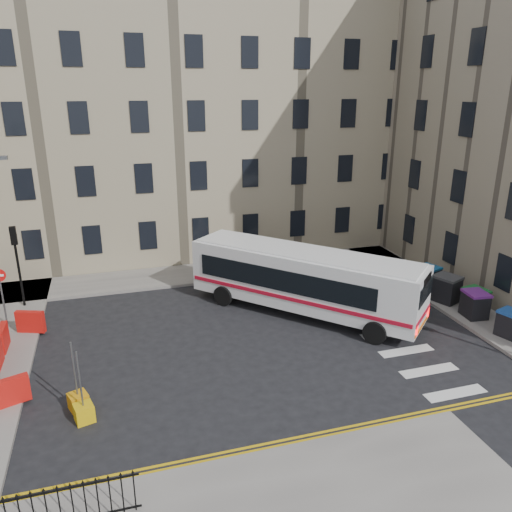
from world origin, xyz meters
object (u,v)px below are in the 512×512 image
wheelie_bin_e (429,276)px  bollard_chevron (78,402)px  wheelie_bin_a (511,324)px  bus (303,278)px  wheelie_bin_b (475,304)px  bollard_yellow (84,413)px  wheelie_bin_d (446,288)px  wheelie_bin_c (475,300)px

wheelie_bin_e → bollard_chevron: wheelie_bin_e is taller
wheelie_bin_a → bollard_chevron: size_ratio=2.15×
bus → wheelie_bin_b: 8.21m
wheelie_bin_b → wheelie_bin_e: bearing=93.9°
bus → wheelie_bin_e: bus is taller
wheelie_bin_b → bollard_chevron: (-17.85, -2.00, -0.48)m
wheelie_bin_a → wheelie_bin_e: bearing=72.2°
bollard_chevron → bollard_yellow: bearing=-74.2°
bollard_yellow → wheelie_bin_b: bearing=8.7°
bus → wheelie_bin_b: bus is taller
bollard_yellow → bollard_chevron: size_ratio=1.00×
wheelie_bin_d → bollard_yellow: wheelie_bin_d is taller
bollard_chevron → wheelie_bin_c: bearing=7.6°
bus → wheelie_bin_b: size_ratio=8.06×
bollard_yellow → wheelie_bin_d: bearing=14.9°
wheelie_bin_e → bollard_yellow: (-17.80, -6.59, -0.44)m
wheelie_bin_c → bollard_chevron: wheelie_bin_c is taller
wheelie_bin_c → wheelie_bin_a: bearing=-103.9°
wheelie_bin_a → bollard_chevron: wheelie_bin_a is taller
wheelie_bin_a → bollard_chevron: bearing=161.7°
bus → wheelie_bin_d: 7.54m
wheelie_bin_c → wheelie_bin_d: bearing=100.9°
wheelie_bin_d → wheelie_bin_e: size_ratio=1.18×
wheelie_bin_a → wheelie_bin_c: size_ratio=1.07×
bollard_yellow → bollard_chevron: (-0.20, 0.72, 0.00)m
bus → bollard_yellow: bus is taller
wheelie_bin_a → wheelie_bin_e: 5.99m
bollard_yellow → wheelie_bin_c: bearing=9.9°
wheelie_bin_e → bus: bearing=166.9°
wheelie_bin_e → bollard_chevron: (-18.01, -5.87, -0.44)m
wheelie_bin_b → wheelie_bin_d: wheelie_bin_d is taller
wheelie_bin_a → wheelie_bin_d: bearing=76.7°
bollard_yellow → bollard_chevron: same height
wheelie_bin_c → bollard_yellow: wheelie_bin_c is taller
wheelie_bin_b → wheelie_bin_a: bearing=-79.1°
wheelie_bin_c → wheelie_bin_e: size_ratio=0.92×
wheelie_bin_a → wheelie_bin_c: wheelie_bin_c is taller
bollard_chevron → bus: bearing=26.2°
bollard_chevron → wheelie_bin_a: bearing=-0.4°
wheelie_bin_a → wheelie_bin_b: (-0.17, 2.12, 0.05)m
wheelie_bin_b → wheelie_bin_c: bearing=55.4°
wheelie_bin_d → wheelie_bin_e: wheelie_bin_d is taller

